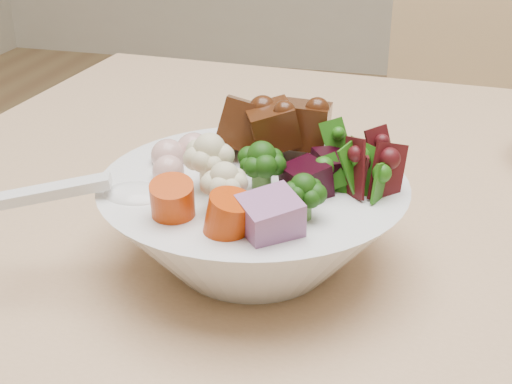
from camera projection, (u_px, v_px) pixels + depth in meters
chair_far at (488, 179)px, 1.33m from camera, size 0.47×0.47×0.96m
food_bowl at (256, 215)px, 0.58m from camera, size 0.25×0.25×0.13m
soup_spoon at (112, 196)px, 0.55m from camera, size 0.15×0.08×0.03m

